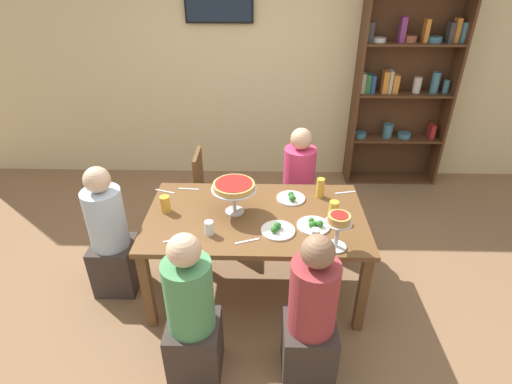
# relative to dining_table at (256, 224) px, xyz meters

# --- Properties ---
(ground_plane) EXTENTS (12.00, 12.00, 0.00)m
(ground_plane) POSITION_rel_dining_table_xyz_m (0.00, 0.00, -0.66)
(ground_plane) COLOR #846042
(rear_partition) EXTENTS (8.00, 0.12, 2.80)m
(rear_partition) POSITION_rel_dining_table_xyz_m (0.00, 2.20, 0.74)
(rear_partition) COLOR beige
(rear_partition) RESTS_ON ground_plane
(dining_table) EXTENTS (1.70, 0.99, 0.74)m
(dining_table) POSITION_rel_dining_table_xyz_m (0.00, 0.00, 0.00)
(dining_table) COLOR brown
(dining_table) RESTS_ON ground_plane
(bookshelf) EXTENTS (1.13, 0.30, 2.21)m
(bookshelf) POSITION_rel_dining_table_xyz_m (1.65, 2.02, 0.50)
(bookshelf) COLOR #4C2D19
(bookshelf) RESTS_ON ground_plane
(television) EXTENTS (0.74, 0.05, 0.42)m
(television) POSITION_rel_dining_table_xyz_m (-0.44, 2.11, 1.39)
(television) COLOR black
(diner_near_right) EXTENTS (0.34, 0.34, 1.15)m
(diner_near_right) POSITION_rel_dining_table_xyz_m (0.37, -0.82, -0.17)
(diner_near_right) COLOR #382D28
(diner_near_right) RESTS_ON ground_plane
(diner_near_left) EXTENTS (0.34, 0.34, 1.15)m
(diner_near_left) POSITION_rel_dining_table_xyz_m (-0.39, -0.82, -0.17)
(diner_near_left) COLOR #382D28
(diner_near_left) RESTS_ON ground_plane
(diner_far_right) EXTENTS (0.34, 0.34, 1.15)m
(diner_far_right) POSITION_rel_dining_table_xyz_m (0.40, 0.78, -0.17)
(diner_far_right) COLOR #382D28
(diner_far_right) RESTS_ON ground_plane
(diner_head_west) EXTENTS (0.34, 0.34, 1.15)m
(diner_head_west) POSITION_rel_dining_table_xyz_m (-1.18, -0.02, -0.17)
(diner_head_west) COLOR #382D28
(diner_head_west) RESTS_ON ground_plane
(chair_far_left) EXTENTS (0.40, 0.40, 0.87)m
(chair_far_left) POSITION_rel_dining_table_xyz_m (-0.47, 0.83, -0.17)
(chair_far_left) COLOR brown
(chair_far_left) RESTS_ON ground_plane
(deep_dish_pizza_stand) EXTENTS (0.35, 0.35, 0.26)m
(deep_dish_pizza_stand) POSITION_rel_dining_table_xyz_m (-0.17, 0.04, 0.30)
(deep_dish_pizza_stand) COLOR silver
(deep_dish_pizza_stand) RESTS_ON dining_table
(personal_pizza_stand) EXTENTS (0.18, 0.18, 0.27)m
(personal_pizza_stand) POSITION_rel_dining_table_xyz_m (0.56, -0.38, 0.28)
(personal_pizza_stand) COLOR silver
(personal_pizza_stand) RESTS_ON dining_table
(salad_plate_near_diner) EXTENTS (0.24, 0.24, 0.07)m
(salad_plate_near_diner) POSITION_rel_dining_table_xyz_m (0.29, 0.24, 0.10)
(salad_plate_near_diner) COLOR white
(salad_plate_near_diner) RESTS_ON dining_table
(salad_plate_far_diner) EXTENTS (0.25, 0.25, 0.07)m
(salad_plate_far_diner) POSITION_rel_dining_table_xyz_m (0.16, -0.21, 0.10)
(salad_plate_far_diner) COLOR white
(salad_plate_far_diner) RESTS_ON dining_table
(salad_plate_spare) EXTENTS (0.25, 0.25, 0.07)m
(salad_plate_spare) POSITION_rel_dining_table_xyz_m (0.44, -0.15, 0.10)
(salad_plate_spare) COLOR white
(salad_plate_spare) RESTS_ON dining_table
(beer_glass_amber_tall) EXTENTS (0.07, 0.07, 0.17)m
(beer_glass_amber_tall) POSITION_rel_dining_table_xyz_m (0.53, 0.29, 0.17)
(beer_glass_amber_tall) COLOR gold
(beer_glass_amber_tall) RESTS_ON dining_table
(beer_glass_amber_short) EXTENTS (0.07, 0.07, 0.15)m
(beer_glass_amber_short) POSITION_rel_dining_table_xyz_m (0.59, -0.04, 0.16)
(beer_glass_amber_short) COLOR gold
(beer_glass_amber_short) RESTS_ON dining_table
(beer_glass_amber_spare) EXTENTS (0.08, 0.08, 0.13)m
(beer_glass_amber_spare) POSITION_rel_dining_table_xyz_m (-0.71, 0.04, 0.15)
(beer_glass_amber_spare) COLOR gold
(beer_glass_amber_spare) RESTS_ON dining_table
(water_glass_clear_near) EXTENTS (0.07, 0.07, 0.11)m
(water_glass_clear_near) POSITION_rel_dining_table_xyz_m (-0.33, -0.25, 0.14)
(water_glass_clear_near) COLOR white
(water_glass_clear_near) RESTS_ON dining_table
(water_glass_clear_far) EXTENTS (0.06, 0.06, 0.11)m
(water_glass_clear_far) POSITION_rel_dining_table_xyz_m (0.42, -0.32, 0.14)
(water_glass_clear_far) COLOR white
(water_glass_clear_far) RESTS_ON dining_table
(cutlery_fork_near) EXTENTS (0.18, 0.03, 0.00)m
(cutlery_fork_near) POSITION_rel_dining_table_xyz_m (-0.59, 0.39, 0.09)
(cutlery_fork_near) COLOR silver
(cutlery_fork_near) RESTS_ON dining_table
(cutlery_knife_near) EXTENTS (0.18, 0.07, 0.00)m
(cutlery_knife_near) POSITION_rel_dining_table_xyz_m (-0.56, -0.33, 0.09)
(cutlery_knife_near) COLOR silver
(cutlery_knife_near) RESTS_ON dining_table
(cutlery_fork_far) EXTENTS (0.17, 0.08, 0.00)m
(cutlery_fork_far) POSITION_rel_dining_table_xyz_m (-0.05, -0.33, 0.09)
(cutlery_fork_far) COLOR silver
(cutlery_fork_far) RESTS_ON dining_table
(cutlery_knife_far) EXTENTS (0.18, 0.07, 0.00)m
(cutlery_knife_far) POSITION_rel_dining_table_xyz_m (-0.78, 0.34, 0.09)
(cutlery_knife_far) COLOR silver
(cutlery_knife_far) RESTS_ON dining_table
(cutlery_spare_fork) EXTENTS (0.18, 0.05, 0.00)m
(cutlery_spare_fork) POSITION_rel_dining_table_xyz_m (0.75, 0.36, 0.09)
(cutlery_spare_fork) COLOR silver
(cutlery_spare_fork) RESTS_ON dining_table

